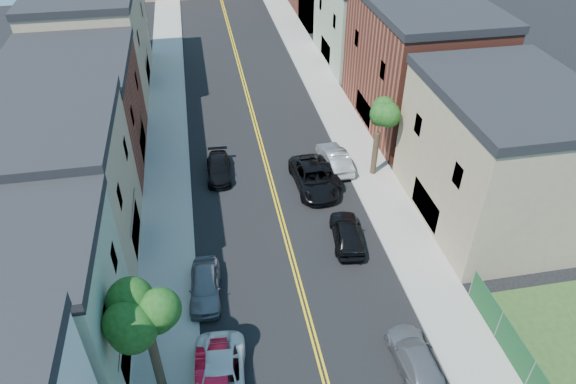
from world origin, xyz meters
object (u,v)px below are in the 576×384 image
silver_car_right (335,158)px  white_pickup (220,380)px  grey_car_right (415,358)px  dark_car_right_far (321,170)px  grey_car_left (205,286)px  red_sedan (212,379)px  black_car_left (219,169)px  black_car_right (347,233)px  black_suv_lane (313,178)px

silver_car_right → white_pickup: bearing=55.6°
white_pickup → grey_car_right: (9.75, -0.47, -0.09)m
white_pickup → dark_car_right_far: bearing=66.4°
grey_car_left → grey_car_right: grey_car_left is taller
red_sedan → grey_car_right: (10.11, -0.59, -0.06)m
black_car_left → grey_car_right: grey_car_right is taller
grey_car_left → dark_car_right_far: 13.90m
red_sedan → silver_car_right: (10.73, 17.77, 0.06)m
red_sedan → grey_car_right: red_sedan is taller
grey_car_right → white_pickup: bearing=-3.5°
black_car_left → black_car_right: 11.89m
grey_car_left → black_suv_lane: black_suv_lane is taller
grey_car_right → black_car_right: (-0.81, 9.69, 0.12)m
black_car_right → dark_car_right_far: black_car_right is taller
black_car_left → silver_car_right: bearing=-0.3°
black_car_left → grey_car_right: bearing=-63.3°
dark_car_right_far → black_suv_lane: 1.32m
black_car_right → grey_car_left: bearing=24.7°
grey_car_left → dark_car_right_far: size_ratio=0.88×
white_pickup → grey_car_right: bearing=2.1°
black_car_left → dark_car_right_far: dark_car_right_far is taller
white_pickup → grey_car_left: size_ratio=1.24×
dark_car_right_far → black_suv_lane: (-0.83, -1.02, 0.11)m
white_pickup → red_sedan: bearing=165.4°
dark_car_right_far → white_pickup: bearing=63.7°
black_car_left → dark_car_right_far: (7.63, -1.76, 0.05)m
grey_car_left → black_car_left: 12.19m
red_sedan → black_car_right: bearing=48.3°
black_suv_lane → grey_car_right: bearing=-86.9°
black_car_left → grey_car_right: size_ratio=0.96×
black_car_left → black_suv_lane: bearing=-19.6°
red_sedan → black_car_left: 18.32m
red_sedan → dark_car_right_far: 18.93m
black_car_left → silver_car_right: size_ratio=0.92×
red_sedan → grey_car_left: size_ratio=1.01×
red_sedan → silver_car_right: size_ratio=0.93×
black_car_right → red_sedan: bearing=51.6°
red_sedan → white_pickup: (0.35, -0.12, 0.03)m
white_pickup → grey_car_left: (-0.35, 6.29, -0.01)m
black_car_left → silver_car_right: 9.04m
white_pickup → black_suv_lane: (8.15, 15.58, 0.05)m
dark_car_right_far → silver_car_right: bearing=-135.2°
silver_car_right → grey_car_right: bearing=83.7°
black_car_left → black_car_right: size_ratio=0.96×
white_pickup → black_suv_lane: bearing=67.2°
black_car_right → black_suv_lane: size_ratio=0.79×
white_pickup → grey_car_left: bearing=98.0°
red_sedan → black_suv_lane: (8.50, 15.45, 0.08)m
black_car_right → silver_car_right: size_ratio=0.96×
red_sedan → grey_car_left: (0.00, 6.17, 0.02)m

